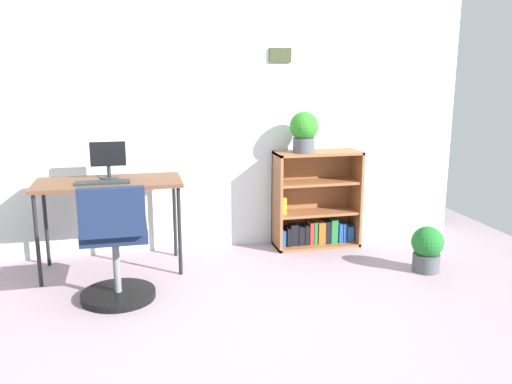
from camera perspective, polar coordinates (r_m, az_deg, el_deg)
ground_plane at (r=3.05m, az=-3.02°, el=-18.41°), size 6.24×6.24×0.00m
wall_back at (r=4.76m, az=-7.82°, el=7.58°), size 5.20×0.12×2.31m
desk at (r=4.37m, az=-15.29°, el=0.38°), size 1.12×0.53×0.74m
monitor at (r=4.43m, az=-15.35°, el=3.42°), size 0.27×0.15×0.29m
keyboard at (r=4.26m, az=-15.89°, el=0.98°), size 0.40×0.13×0.02m
office_chair at (r=3.82m, az=-14.63°, el=-6.01°), size 0.52×0.55×0.86m
bookshelf_low at (r=4.95m, az=6.29°, el=-1.36°), size 0.77×0.30×0.87m
potted_plant_on_shelf at (r=4.74m, az=5.10°, el=6.49°), size 0.25×0.25×0.36m
potted_plant_floor at (r=4.53m, az=17.63°, el=-5.66°), size 0.25×0.25×0.37m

